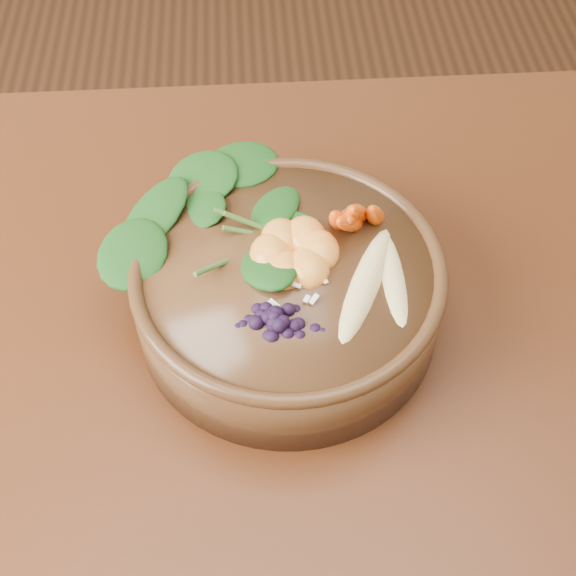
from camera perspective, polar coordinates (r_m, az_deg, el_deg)
The scene contains 8 objects.
dining_table at distance 0.92m, azimuth 7.35°, elevation -7.48°, with size 1.60×0.90×0.75m.
stoneware_bowl at distance 0.82m, azimuth 0.00°, elevation -0.43°, with size 0.31×0.31×0.08m, color #4E2F17.
kale_heap at distance 0.82m, azimuth -2.28°, elevation 6.49°, with size 0.21×0.18×0.05m, color #184E14, non-canonical shape.
carrot_cluster at distance 0.81m, azimuth 5.30°, elevation 7.19°, with size 0.06×0.06×0.09m, color #EE520C, non-canonical shape.
banana_halves at distance 0.77m, azimuth 6.61°, elevation 1.22°, with size 0.09×0.17×0.03m.
mandarin_cluster at distance 0.79m, azimuth 0.48°, elevation 3.29°, with size 0.09×0.10×0.03m, color orange, non-canonical shape.
blueberry_pile at distance 0.73m, azimuth -0.92°, elevation -1.30°, with size 0.15×0.11×0.04m, color black, non-canonical shape.
coconut_flakes at distance 0.77m, azimuth -0.21°, elevation 0.43°, with size 0.10×0.08×0.01m, color white, non-canonical shape.
Camera 1 is at (-0.15, -0.46, 1.44)m, focal length 50.00 mm.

